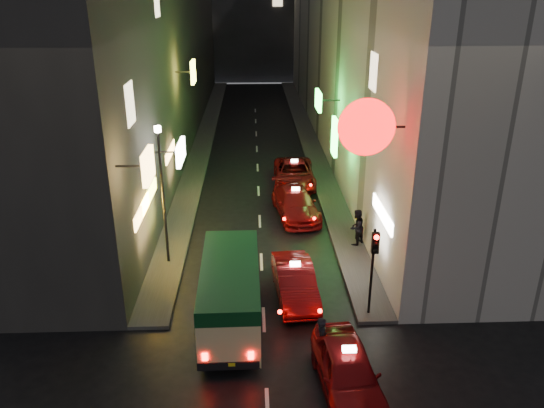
{
  "coord_description": "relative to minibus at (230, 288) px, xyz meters",
  "views": [
    {
      "loc": [
        -0.33,
        -8.32,
        11.7
      ],
      "look_at": [
        0.48,
        13.0,
        2.86
      ],
      "focal_mm": 35.0,
      "sensor_mm": 36.0,
      "label": 1
    }
  ],
  "objects": [
    {
      "name": "lamp_post",
      "position": [
        -3.0,
        4.8,
        2.14
      ],
      "size": [
        0.28,
        0.28,
        6.22
      ],
      "color": "black",
      "rests_on": "sidewalk_left"
    },
    {
      "name": "taxi_far",
      "position": [
        3.46,
        14.84,
        -0.71
      ],
      "size": [
        2.37,
        5.53,
        1.91
      ],
      "color": "maroon",
      "rests_on": "ground"
    },
    {
      "name": "sidewalk_left",
      "position": [
        -3.05,
        25.8,
        -1.51
      ],
      "size": [
        1.5,
        52.0,
        0.15
      ],
      "primitive_type": "cube",
      "color": "#4A4845",
      "rests_on": "ground"
    },
    {
      "name": "minibus",
      "position": [
        0.0,
        0.0,
        0.0
      ],
      "size": [
        2.12,
        5.86,
        2.51
      ],
      "color": "beige",
      "rests_on": "ground"
    },
    {
      "name": "sidewalk_right",
      "position": [
        5.45,
        25.8,
        -1.51
      ],
      "size": [
        1.5,
        52.0,
        0.15
      ],
      "primitive_type": "cube",
      "color": "#4A4845",
      "rests_on": "ground"
    },
    {
      "name": "taxi_second",
      "position": [
        2.49,
        1.87,
        -0.77
      ],
      "size": [
        2.47,
        5.27,
        1.8
      ],
      "color": "maroon",
      "rests_on": "ground"
    },
    {
      "name": "building_right",
      "position": [
        9.2,
        25.79,
        7.41
      ],
      "size": [
        8.37,
        52.0,
        18.0
      ],
      "color": "beige",
      "rests_on": "ground"
    },
    {
      "name": "taxi_third",
      "position": [
        3.16,
        10.04,
        -0.73
      ],
      "size": [
        2.9,
        5.6,
        1.87
      ],
      "color": "maroon",
      "rests_on": "ground"
    },
    {
      "name": "pedestrian_sidewalk",
      "position": [
        5.76,
        6.15,
        -0.43
      ],
      "size": [
        0.87,
        0.86,
        2.01
      ],
      "primitive_type": "imported",
      "rotation": [
        0.0,
        0.0,
        3.9
      ],
      "color": "black",
      "rests_on": "sidewalk_right"
    },
    {
      "name": "taxi_near",
      "position": [
        3.69,
        -3.59,
        -0.72
      ],
      "size": [
        2.66,
        5.6,
        1.9
      ],
      "color": "maroon",
      "rests_on": "ground"
    },
    {
      "name": "building_left",
      "position": [
        -6.8,
        25.79,
        7.41
      ],
      "size": [
        7.5,
        52.0,
        18.0
      ],
      "color": "#363431",
      "rests_on": "ground"
    },
    {
      "name": "pedestrian_crossing",
      "position": [
        3.09,
        -2.07,
        -0.66
      ],
      "size": [
        0.4,
        0.62,
        1.85
      ],
      "primitive_type": "imported",
      "rotation": [
        0.0,
        0.0,
        1.55
      ],
      "color": "black",
      "rests_on": "ground"
    },
    {
      "name": "traffic_light",
      "position": [
        5.2,
        0.27,
        1.1
      ],
      "size": [
        0.26,
        0.43,
        3.5
      ],
      "color": "black",
      "rests_on": "sidewalk_right"
    }
  ]
}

